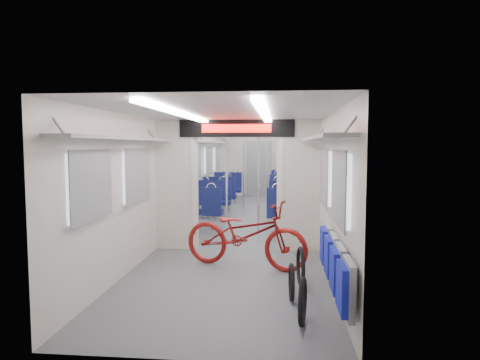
{
  "coord_description": "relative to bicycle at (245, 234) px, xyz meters",
  "views": [
    {
      "loc": [
        0.76,
        -9.5,
        1.86
      ],
      "look_at": [
        0.0,
        -1.49,
        1.2
      ],
      "focal_mm": 32.0,
      "sensor_mm": 36.0,
      "label": 1
    }
  ],
  "objects": [
    {
      "name": "bike_hoop_c",
      "position": [
        0.8,
        -0.8,
        -0.27
      ],
      "size": [
        0.1,
        0.53,
        0.53
      ],
      "primitive_type": "torus",
      "rotation": [
        1.57,
        0.0,
        1.67
      ],
      "color": "black",
      "rests_on": "ground"
    },
    {
      "name": "seat_bay_far_right",
      "position": [
        0.69,
        6.81,
        0.05
      ],
      "size": [
        0.95,
        2.24,
        1.15
      ],
      "color": "#0E133F",
      "rests_on": "ground"
    },
    {
      "name": "flip_bench",
      "position": [
        1.11,
        -1.73,
        0.07
      ],
      "size": [
        0.12,
        2.1,
        0.51
      ],
      "color": "gray",
      "rests_on": "carriage"
    },
    {
      "name": "bike_hoop_a",
      "position": [
        0.76,
        -2.05,
        -0.28
      ],
      "size": [
        0.13,
        0.51,
        0.51
      ],
      "primitive_type": "torus",
      "rotation": [
        1.57,
        0.0,
        1.42
      ],
      "color": "black",
      "rests_on": "ground"
    },
    {
      "name": "seat_bay_near_right",
      "position": [
        0.69,
        3.39,
        0.03
      ],
      "size": [
        0.9,
        2.03,
        1.09
      ],
      "color": "#0E133F",
      "rests_on": "ground"
    },
    {
      "name": "stanchion_far_right",
      "position": [
        0.18,
        5.16,
        0.64
      ],
      "size": [
        0.04,
        0.04,
        2.3
      ],
      "primitive_type": "cylinder",
      "color": "silver",
      "rests_on": "ground"
    },
    {
      "name": "stanchion_near_right",
      "position": [
        0.12,
        1.58,
        0.64
      ],
      "size": [
        0.04,
        0.04,
        2.3
      ],
      "primitive_type": "cylinder",
      "color": "silver",
      "rests_on": "ground"
    },
    {
      "name": "bike_hoop_b",
      "position": [
        0.66,
        -1.34,
        -0.31
      ],
      "size": [
        0.07,
        0.46,
        0.45
      ],
      "primitive_type": "torus",
      "rotation": [
        1.57,
        0.0,
        1.62
      ],
      "color": "black",
      "rests_on": "ground"
    },
    {
      "name": "carriage",
      "position": [
        -0.24,
        2.87,
        0.99
      ],
      "size": [
        12.0,
        12.02,
        2.31
      ],
      "color": "#515456",
      "rests_on": "ground"
    },
    {
      "name": "stanchion_near_left",
      "position": [
        -0.51,
        1.84,
        0.64
      ],
      "size": [
        0.05,
        0.05,
        2.3
      ],
      "primitive_type": "cylinder",
      "color": "silver",
      "rests_on": "ground"
    },
    {
      "name": "seat_bay_near_left",
      "position": [
        -1.18,
        3.51,
        0.02
      ],
      "size": [
        0.89,
        1.96,
        1.06
      ],
      "color": "#0E133F",
      "rests_on": "ground"
    },
    {
      "name": "seat_bay_far_left",
      "position": [
        -1.18,
        6.39,
        0.03
      ],
      "size": [
        0.9,
        2.04,
        1.09
      ],
      "color": "#0E133F",
      "rests_on": "ground"
    },
    {
      "name": "bicycle",
      "position": [
        0.0,
        0.0,
        0.0
      ],
      "size": [
        2.06,
        1.2,
        1.02
      ],
      "primitive_type": "imported",
      "rotation": [
        0.0,
        0.0,
        1.28
      ],
      "color": "maroon",
      "rests_on": "ground"
    },
    {
      "name": "stanchion_far_left",
      "position": [
        -0.46,
        5.05,
        0.64
      ],
      "size": [
        0.04,
        0.04,
        2.3
      ],
      "primitive_type": "cylinder",
      "color": "silver",
      "rests_on": "ground"
    }
  ]
}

